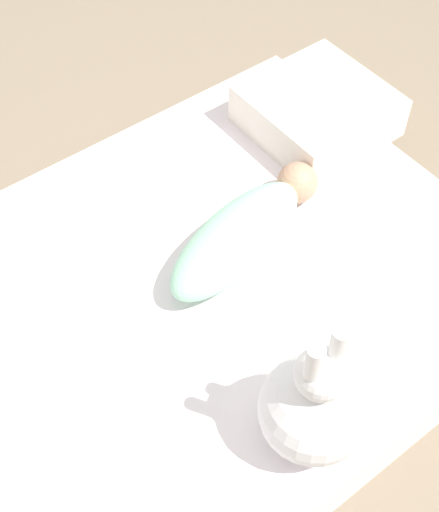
{
  "coord_description": "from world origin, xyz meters",
  "views": [
    {
      "loc": [
        0.55,
        0.79,
        1.5
      ],
      "look_at": [
        -0.05,
        -0.01,
        0.2
      ],
      "focal_mm": 50.0,
      "sensor_mm": 36.0,
      "label": 1
    }
  ],
  "objects": [
    {
      "name": "ground_plane",
      "position": [
        0.0,
        0.0,
        0.0
      ],
      "size": [
        12.0,
        12.0,
        0.0
      ],
      "primitive_type": "plane",
      "color": "#7A6B56"
    },
    {
      "name": "bed_mattress",
      "position": [
        0.0,
        0.0,
        0.08
      ],
      "size": [
        1.37,
        1.1,
        0.15
      ],
      "color": "white",
      "rests_on": "ground_plane"
    },
    {
      "name": "swaddled_baby",
      "position": [
        -0.14,
        -0.02,
        0.22
      ],
      "size": [
        0.51,
        0.25,
        0.13
      ],
      "rotation": [
        0.0,
        0.0,
        3.37
      ],
      "color": "#99D6B2",
      "rests_on": "bed_mattress"
    },
    {
      "name": "pillow",
      "position": [
        -0.56,
        -0.24,
        0.21
      ],
      "size": [
        0.35,
        0.34,
        0.12
      ],
      "color": "white",
      "rests_on": "bed_mattress"
    },
    {
      "name": "bunny_plush",
      "position": [
        0.05,
        0.43,
        0.27
      ],
      "size": [
        0.21,
        0.21,
        0.36
      ],
      "color": "white",
      "rests_on": "bed_mattress"
    }
  ]
}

